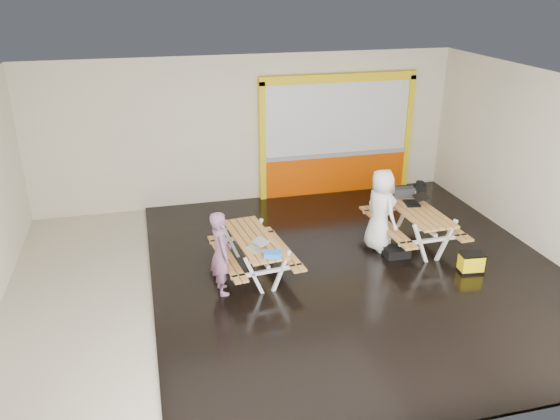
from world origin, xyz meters
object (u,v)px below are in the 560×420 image
object	(u,v)px
picnic_table_left	(254,247)
person_left	(221,253)
laptop_right	(415,201)
blue_pouch	(273,254)
laptop_left	(257,247)
fluke_bag	(471,263)
person_right	(381,210)
toolbox	(403,192)
backpack	(419,191)
picnic_table_right	(413,216)
dark_case	(396,252)

from	to	relation	value
picnic_table_left	person_left	bearing A→B (deg)	-143.21
laptop_right	blue_pouch	distance (m)	3.58
laptop_left	laptop_right	xyz separation A→B (m)	(3.50, 1.04, 0.09)
laptop_left	fluke_bag	distance (m)	4.00
picnic_table_left	fluke_bag	distance (m)	4.01
person_right	toolbox	xyz separation A→B (m)	(0.78, 0.64, 0.06)
toolbox	backpack	world-z (taller)	toolbox
person_right	backpack	bearing A→B (deg)	-66.22
person_left	fluke_bag	bearing A→B (deg)	-100.62
toolbox	blue_pouch	bearing A→B (deg)	-150.90
picnic_table_right	person_left	size ratio (longest dim) A/B	1.44
picnic_table_right	laptop_left	world-z (taller)	laptop_left
toolbox	fluke_bag	size ratio (longest dim) A/B	1.01
dark_case	picnic_table_right	bearing A→B (deg)	40.14
laptop_left	laptop_right	distance (m)	3.66
picnic_table_left	dark_case	world-z (taller)	picnic_table_left
picnic_table_left	picnic_table_right	world-z (taller)	picnic_table_right
picnic_table_right	dark_case	xyz separation A→B (m)	(-0.54, -0.46, -0.51)
laptop_left	fluke_bag	size ratio (longest dim) A/B	0.95
person_right	backpack	world-z (taller)	person_right
laptop_right	backpack	xyz separation A→B (m)	(0.50, 0.78, -0.13)
picnic_table_left	dark_case	bearing A→B (deg)	-0.66
person_left	dark_case	world-z (taller)	person_left
person_left	laptop_left	bearing A→B (deg)	-89.85
person_right	blue_pouch	distance (m)	2.72
person_right	blue_pouch	bearing A→B (deg)	102.27
blue_pouch	backpack	distance (m)	4.37
dark_case	backpack	bearing A→B (deg)	51.05
fluke_bag	laptop_left	bearing A→B (deg)	172.81
laptop_left	backpack	distance (m)	4.40
picnic_table_right	fluke_bag	bearing A→B (deg)	-69.31
person_left	toolbox	bearing A→B (deg)	-74.59
picnic_table_left	picnic_table_right	distance (m)	3.39
laptop_left	toolbox	distance (m)	3.74
toolbox	backpack	xyz separation A→B (m)	(0.57, 0.36, -0.17)
picnic_table_left	toolbox	world-z (taller)	toolbox
backpack	dark_case	distance (m)	1.92
backpack	laptop_left	bearing A→B (deg)	-155.49
person_left	toolbox	distance (m)	4.35
picnic_table_right	person_right	bearing A→B (deg)	-176.32
picnic_table_right	person_left	distance (m)	4.15
toolbox	person_right	bearing A→B (deg)	-140.31
picnic_table_left	picnic_table_right	bearing A→B (deg)	7.18
picnic_table_left	person_right	distance (m)	2.66
laptop_right	dark_case	bearing A→B (deg)	-135.46
picnic_table_left	laptop_right	bearing A→B (deg)	9.78
person_left	fluke_bag	distance (m)	4.61
person_left	toolbox	size ratio (longest dim) A/B	3.18
laptop_right	dark_case	xyz separation A→B (m)	(-0.64, -0.63, -0.76)
picnic_table_right	blue_pouch	size ratio (longest dim) A/B	7.30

